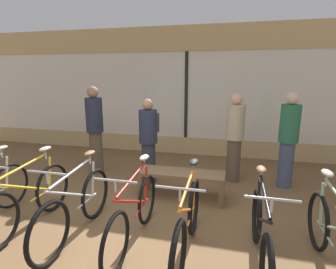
# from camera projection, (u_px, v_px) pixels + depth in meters

# --- Properties ---
(ground_plane) EXTENTS (24.00, 24.00, 0.00)m
(ground_plane) POSITION_uv_depth(u_px,v_px,m) (136.00, 235.00, 3.39)
(ground_plane) COLOR brown
(shop_back_wall) EXTENTS (12.00, 0.08, 3.20)m
(shop_back_wall) POSITION_uv_depth(u_px,v_px,m) (186.00, 91.00, 6.59)
(shop_back_wall) COLOR tan
(shop_back_wall) RESTS_ON ground_plane
(bicycle_left) EXTENTS (0.46, 1.75, 1.05)m
(bicycle_left) POSITION_uv_depth(u_px,v_px,m) (28.00, 200.00, 3.49)
(bicycle_left) COLOR black
(bicycle_left) RESTS_ON ground_plane
(bicycle_center_left) EXTENTS (0.46, 1.72, 1.04)m
(bicycle_center_left) POSITION_uv_depth(u_px,v_px,m) (76.00, 207.00, 3.31)
(bicycle_center_left) COLOR black
(bicycle_center_left) RESTS_ON ground_plane
(bicycle_center) EXTENTS (0.46, 1.71, 1.02)m
(bicycle_center) POSITION_uv_depth(u_px,v_px,m) (134.00, 214.00, 3.16)
(bicycle_center) COLOR black
(bicycle_center) RESTS_ON ground_plane
(bicycle_center_right) EXTENTS (0.46, 1.74, 1.04)m
(bicycle_center_right) POSITION_uv_depth(u_px,v_px,m) (187.00, 225.00, 2.93)
(bicycle_center_right) COLOR black
(bicycle_center_right) RESTS_ON ground_plane
(bicycle_right) EXTENTS (0.46, 1.66, 1.01)m
(bicycle_right) POSITION_uv_depth(u_px,v_px,m) (261.00, 235.00, 2.78)
(bicycle_right) COLOR black
(bicycle_right) RESTS_ON ground_plane
(bicycle_far_right) EXTENTS (0.46, 1.75, 1.03)m
(bicycle_far_right) POSITION_uv_depth(u_px,v_px,m) (334.00, 245.00, 2.60)
(bicycle_far_right) COLOR black
(bicycle_far_right) RESTS_ON ground_plane
(display_bench) EXTENTS (1.40, 0.44, 0.47)m
(display_bench) POSITION_uv_depth(u_px,v_px,m) (182.00, 177.00, 4.34)
(display_bench) COLOR brown
(display_bench) RESTS_ON ground_plane
(customer_near_rack) EXTENTS (0.48, 0.48, 1.71)m
(customer_near_rack) POSITION_uv_depth(u_px,v_px,m) (235.00, 136.00, 4.96)
(customer_near_rack) COLOR brown
(customer_near_rack) RESTS_ON ground_plane
(customer_by_window) EXTENTS (0.41, 0.41, 1.75)m
(customer_by_window) POSITION_uv_depth(u_px,v_px,m) (288.00, 138.00, 4.69)
(customer_by_window) COLOR #424C6B
(customer_by_window) RESTS_ON ground_plane
(customer_mid_floor) EXTENTS (0.35, 0.49, 1.60)m
(customer_mid_floor) POSITION_uv_depth(u_px,v_px,m) (149.00, 138.00, 4.94)
(customer_mid_floor) COLOR #2D2D38
(customer_mid_floor) RESTS_ON ground_plane
(customer_near_bench) EXTENTS (0.43, 0.43, 1.81)m
(customer_near_bench) POSITION_uv_depth(u_px,v_px,m) (95.00, 128.00, 5.38)
(customer_near_bench) COLOR brown
(customer_near_bench) RESTS_ON ground_plane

